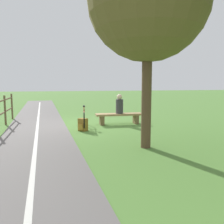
{
  "coord_description": "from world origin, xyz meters",
  "views": [
    {
      "loc": [
        0.64,
        9.71,
        1.73
      ],
      "look_at": [
        -1.07,
        2.18,
        0.77
      ],
      "focal_mm": 38.07,
      "sensor_mm": 36.0,
      "label": 1
    }
  ],
  "objects_px": {
    "bench": "(119,117)",
    "person_seated": "(120,105)",
    "backpack": "(83,125)",
    "tree_far_left": "(148,0)",
    "bicycle": "(84,119)"
  },
  "relations": [
    {
      "from": "backpack",
      "to": "bicycle",
      "type": "bearing_deg",
      "value": -100.76
    },
    {
      "from": "bicycle",
      "to": "backpack",
      "type": "distance_m",
      "value": 0.63
    },
    {
      "from": "tree_far_left",
      "to": "person_seated",
      "type": "bearing_deg",
      "value": -93.47
    },
    {
      "from": "backpack",
      "to": "tree_far_left",
      "type": "xyz_separation_m",
      "value": [
        -1.42,
        2.59,
        3.56
      ]
    },
    {
      "from": "bench",
      "to": "tree_far_left",
      "type": "distance_m",
      "value": 5.04
    },
    {
      "from": "backpack",
      "to": "tree_far_left",
      "type": "relative_size",
      "value": 0.08
    },
    {
      "from": "bench",
      "to": "bicycle",
      "type": "height_order",
      "value": "bicycle"
    },
    {
      "from": "person_seated",
      "to": "bicycle",
      "type": "height_order",
      "value": "person_seated"
    },
    {
      "from": "person_seated",
      "to": "bicycle",
      "type": "xyz_separation_m",
      "value": [
        1.53,
        0.47,
        -0.46
      ]
    },
    {
      "from": "person_seated",
      "to": "tree_far_left",
      "type": "height_order",
      "value": "tree_far_left"
    },
    {
      "from": "tree_far_left",
      "to": "bicycle",
      "type": "bearing_deg",
      "value": -67.71
    },
    {
      "from": "bench",
      "to": "person_seated",
      "type": "relative_size",
      "value": 2.43
    },
    {
      "from": "bicycle",
      "to": "tree_far_left",
      "type": "height_order",
      "value": "tree_far_left"
    },
    {
      "from": "person_seated",
      "to": "backpack",
      "type": "bearing_deg",
      "value": 34.45
    },
    {
      "from": "bicycle",
      "to": "backpack",
      "type": "height_order",
      "value": "bicycle"
    }
  ]
}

